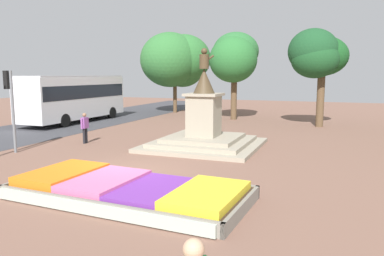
{
  "coord_description": "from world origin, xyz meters",
  "views": [
    {
      "loc": [
        6.65,
        -11.01,
        3.44
      ],
      "look_at": [
        1.78,
        1.65,
        1.51
      ],
      "focal_mm": 35.0,
      "sensor_mm": 36.0,
      "label": 1
    }
  ],
  "objects_px": {
    "statue_monument": "(204,130)",
    "traffic_light_mid_block": "(10,96)",
    "flower_planter": "(126,190)",
    "city_bus": "(75,96)",
    "pedestrian_near_planter": "(85,126)"
  },
  "relations": [
    {
      "from": "flower_planter",
      "to": "traffic_light_mid_block",
      "type": "relative_size",
      "value": 1.9
    },
    {
      "from": "statue_monument",
      "to": "traffic_light_mid_block",
      "type": "relative_size",
      "value": 1.44
    },
    {
      "from": "flower_planter",
      "to": "statue_monument",
      "type": "relative_size",
      "value": 1.32
    },
    {
      "from": "statue_monument",
      "to": "pedestrian_near_planter",
      "type": "distance_m",
      "value": 6.05
    },
    {
      "from": "city_bus",
      "to": "pedestrian_near_planter",
      "type": "height_order",
      "value": "city_bus"
    },
    {
      "from": "city_bus",
      "to": "pedestrian_near_planter",
      "type": "distance_m",
      "value": 9.22
    },
    {
      "from": "traffic_light_mid_block",
      "to": "flower_planter",
      "type": "bearing_deg",
      "value": -24.74
    },
    {
      "from": "flower_planter",
      "to": "statue_monument",
      "type": "bearing_deg",
      "value": 93.26
    },
    {
      "from": "traffic_light_mid_block",
      "to": "city_bus",
      "type": "xyz_separation_m",
      "value": [
        -4.44,
        9.92,
        -0.6
      ]
    },
    {
      "from": "statue_monument",
      "to": "pedestrian_near_planter",
      "type": "xyz_separation_m",
      "value": [
        -5.91,
        -1.27,
        0.05
      ]
    },
    {
      "from": "city_bus",
      "to": "traffic_light_mid_block",
      "type": "bearing_deg",
      "value": -65.87
    },
    {
      "from": "statue_monument",
      "to": "city_bus",
      "type": "distance_m",
      "value": 13.25
    },
    {
      "from": "flower_planter",
      "to": "traffic_light_mid_block",
      "type": "xyz_separation_m",
      "value": [
        -7.95,
        3.66,
        2.3
      ]
    },
    {
      "from": "traffic_light_mid_block",
      "to": "pedestrian_near_planter",
      "type": "xyz_separation_m",
      "value": [
        1.59,
        3.02,
        -1.66
      ]
    },
    {
      "from": "city_bus",
      "to": "pedestrian_near_planter",
      "type": "bearing_deg",
      "value": -48.85
    }
  ]
}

